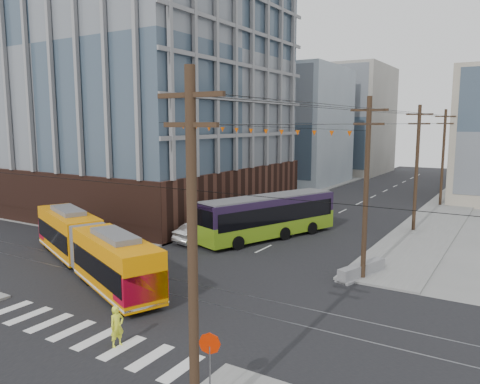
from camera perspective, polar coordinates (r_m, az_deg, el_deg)
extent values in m
plane|color=slate|center=(24.96, -13.12, -14.07)|extent=(160.00, 160.00, 0.00)
cube|color=#381E16|center=(55.14, -13.29, 13.22)|extent=(30.00, 25.00, 28.60)
cube|color=#8C99A5|center=(76.03, 5.33, 8.02)|extent=(18.00, 16.00, 18.00)
cube|color=gray|center=(93.39, 12.48, 8.54)|extent=(16.00, 18.00, 20.00)
cylinder|color=black|center=(13.55, -5.79, -8.57)|extent=(0.30, 0.30, 11.00)
cylinder|color=black|center=(72.85, 25.15, 4.50)|extent=(0.30, 0.30, 11.00)
imported|color=#BDBDBD|center=(37.65, -4.65, -4.89)|extent=(2.57, 5.16, 1.62)
imported|color=silver|center=(41.02, -0.83, -4.00)|extent=(2.25, 4.58, 1.28)
imported|color=#525253|center=(48.09, 3.43, -2.13)|extent=(3.86, 5.37, 1.36)
imported|color=#F6FF32|center=(21.31, -14.77, -15.57)|extent=(0.54, 0.72, 1.78)
cube|color=gray|center=(30.30, 14.63, -9.22)|extent=(2.16, 4.27, 0.84)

